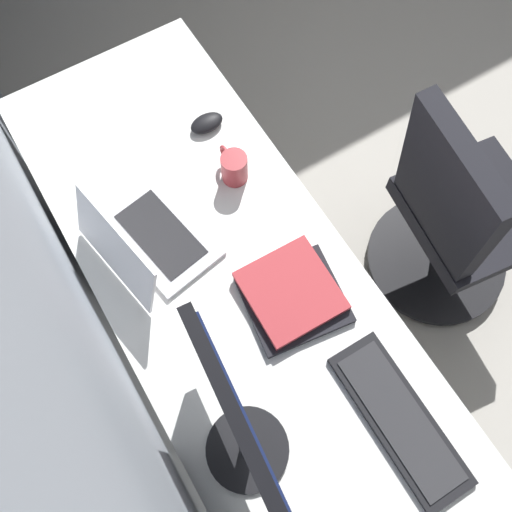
% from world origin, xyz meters
% --- Properties ---
extents(wall_back, '(5.08, 0.10, 2.60)m').
position_xyz_m(wall_back, '(0.00, 1.95, 1.30)').
color(wall_back, '#8C939E').
rests_on(wall_back, ground).
extents(desk, '(1.89, 0.66, 0.73)m').
position_xyz_m(desk, '(-0.03, 1.55, 0.66)').
color(desk, white).
rests_on(desk, ground).
extents(drawer_pedestal, '(0.40, 0.51, 0.69)m').
position_xyz_m(drawer_pedestal, '(0.42, 1.58, 0.35)').
color(drawer_pedestal, white).
rests_on(drawer_pedestal, ground).
extents(monitor_primary, '(0.53, 0.20, 0.40)m').
position_xyz_m(monitor_primary, '(-0.37, 1.73, 0.96)').
color(monitor_primary, black).
rests_on(monitor_primary, desk).
extents(laptop_leftmost, '(0.36, 0.32, 0.20)m').
position_xyz_m(laptop_leftmost, '(0.23, 1.70, 0.78)').
color(laptop_leftmost, silver).
rests_on(laptop_leftmost, desk).
extents(keyboard_main, '(0.42, 0.14, 0.02)m').
position_xyz_m(keyboard_main, '(-0.50, 1.38, 0.74)').
color(keyboard_main, black).
rests_on(keyboard_main, desk).
extents(mouse_spare, '(0.06, 0.10, 0.03)m').
position_xyz_m(mouse_spare, '(0.49, 1.36, 0.75)').
color(mouse_spare, black).
rests_on(mouse_spare, desk).
extents(book_stack_near, '(0.27, 0.28, 0.04)m').
position_xyz_m(book_stack_near, '(-0.10, 1.44, 0.75)').
color(book_stack_near, black).
rests_on(book_stack_near, desk).
extents(coffee_mug, '(0.12, 0.08, 0.10)m').
position_xyz_m(coffee_mug, '(0.30, 1.38, 0.78)').
color(coffee_mug, '#A53338').
rests_on(coffee_mug, desk).
extents(office_chair, '(0.56, 0.58, 0.97)m').
position_xyz_m(office_chair, '(-0.09, 0.76, 0.46)').
color(office_chair, black).
rests_on(office_chair, ground).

